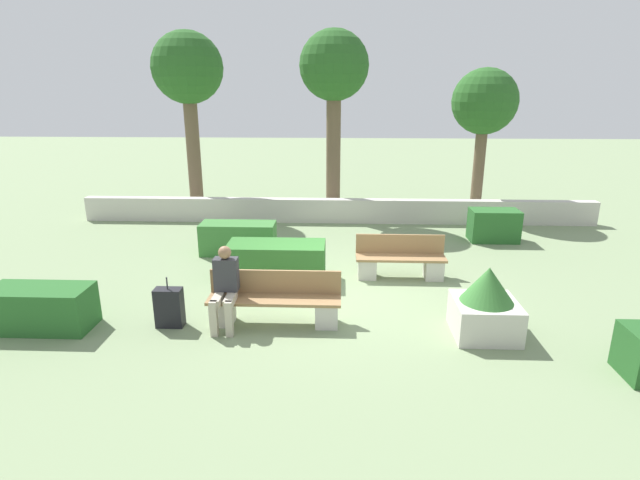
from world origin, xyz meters
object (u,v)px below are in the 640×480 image
object	(u,v)px
suitcase	(169,307)
tree_center_left	(334,73)
planter_corner_left	(486,304)
tree_center_right	(484,104)
person_seated_man	(225,284)
bench_left_side	(400,262)
tree_leftmost	(188,73)
bench_front	(275,304)

from	to	relation	value
suitcase	tree_center_left	world-z (taller)	tree_center_left
planter_corner_left	suitcase	world-z (taller)	planter_corner_left
tree_center_right	suitcase	bearing A→B (deg)	-131.40
person_seated_man	bench_left_side	bearing A→B (deg)	37.14
bench_left_side	tree_leftmost	size ratio (longest dim) A/B	0.34
bench_front	bench_left_side	world-z (taller)	same
tree_leftmost	suitcase	bearing A→B (deg)	-77.63
bench_front	tree_leftmost	bearing A→B (deg)	114.45
tree_leftmost	bench_left_side	bearing A→B (deg)	-42.58
planter_corner_left	tree_center_left	world-z (taller)	tree_center_left
person_seated_man	tree_leftmost	bearing A→B (deg)	108.95
planter_corner_left	tree_center_right	bearing A→B (deg)	76.83
person_seated_man	tree_center_right	size ratio (longest dim) A/B	0.31
bench_front	bench_left_side	bearing A→B (deg)	43.47
person_seated_man	tree_center_right	world-z (taller)	tree_center_right
bench_left_side	tree_leftmost	world-z (taller)	tree_leftmost
person_seated_man	tree_leftmost	world-z (taller)	tree_leftmost
planter_corner_left	suitcase	distance (m)	5.01
suitcase	bench_left_side	bearing A→B (deg)	30.60
person_seated_man	tree_center_left	world-z (taller)	tree_center_left
suitcase	tree_center_left	xyz separation A→B (m)	(2.51, 7.32, 3.78)
suitcase	tree_center_left	bearing A→B (deg)	71.06
person_seated_man	planter_corner_left	size ratio (longest dim) A/B	1.19
person_seated_man	tree_center_left	xyz separation A→B (m)	(1.60, 7.29, 3.37)
person_seated_man	suitcase	world-z (taller)	person_seated_man
tree_leftmost	tree_center_left	distance (m)	4.16
bench_front	planter_corner_left	world-z (taller)	planter_corner_left
tree_center_right	planter_corner_left	bearing A→B (deg)	-103.17
bench_front	planter_corner_left	xyz separation A→B (m)	(3.32, -0.26, 0.17)
bench_left_side	tree_center_left	size ratio (longest dim) A/B	0.34
bench_left_side	tree_center_right	world-z (taller)	tree_center_right
suitcase	tree_center_right	world-z (taller)	tree_center_right
person_seated_man	suitcase	size ratio (longest dim) A/B	1.57
bench_left_side	person_seated_man	distance (m)	3.85
planter_corner_left	tree_center_left	size ratio (longest dim) A/B	0.21
bench_front	bench_left_side	size ratio (longest dim) A/B	1.20
bench_front	tree_center_right	xyz separation A→B (m)	(5.16, 7.58, 2.90)
suitcase	tree_leftmost	world-z (taller)	tree_leftmost
person_seated_man	tree_leftmost	distance (m)	8.58
tree_center_left	bench_left_side	bearing A→B (deg)	-73.73
bench_left_side	suitcase	world-z (taller)	bench_left_side
bench_front	tree_leftmost	distance (m)	8.88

